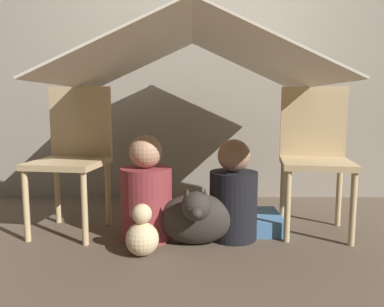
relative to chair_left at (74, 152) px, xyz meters
The scene contains 10 objects.
ground_plane 0.95m from the chair_left, 19.93° to the right, with size 8.80×8.80×0.00m, color brown.
wall_back 1.36m from the chair_left, 48.82° to the left, with size 7.00×0.05×2.50m.
chair_left is the anchor object (origin of this frame).
chair_right 1.53m from the chair_left, ahead, with size 0.48×0.48×0.92m.
sheet_canopy 0.96m from the chair_left, ahead, with size 1.53×1.27×0.36m.
person_front 0.57m from the chair_left, 20.47° to the right, with size 0.30×0.30×0.62m.
person_second 1.04m from the chair_left, ahead, with size 0.28×0.28×0.60m.
dog 0.89m from the chair_left, 20.13° to the right, with size 0.43×0.37×0.37m.
floor_cushion 1.18m from the chair_left, ahead, with size 0.47×0.37×0.10m.
plush_toy 0.76m from the chair_left, 41.29° to the right, with size 0.18×0.18×0.28m.
Camera 1 is at (0.01, -2.07, 0.81)m, focal length 35.00 mm.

